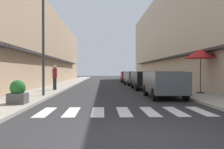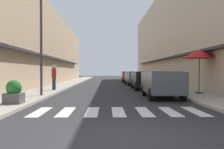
{
  "view_description": "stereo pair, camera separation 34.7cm",
  "coord_description": "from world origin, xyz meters",
  "px_view_note": "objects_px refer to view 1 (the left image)",
  "views": [
    {
      "loc": [
        -0.78,
        -5.37,
        1.48
      ],
      "look_at": [
        0.09,
        17.22,
        1.19
      ],
      "focal_mm": 39.47,
      "sensor_mm": 36.0,
      "label": 1
    },
    {
      "loc": [
        -0.43,
        -5.38,
        1.48
      ],
      "look_at": [
        0.09,
        17.22,
        1.19
      ],
      "focal_mm": 39.47,
      "sensor_mm": 36.0,
      "label": 2
    }
  ],
  "objects_px": {
    "parked_car_distant": "(128,75)",
    "planter_corner": "(18,93)",
    "parked_car_near": "(164,81)",
    "pedestrian_walking_near": "(55,77)",
    "cafe_umbrella": "(201,54)",
    "parked_car_mid": "(144,78)",
    "street_lamp": "(46,34)",
    "parked_car_far": "(134,76)"
  },
  "relations": [
    {
      "from": "cafe_umbrella",
      "to": "street_lamp",
      "type": "bearing_deg",
      "value": -173.36
    },
    {
      "from": "parked_car_far",
      "to": "pedestrian_walking_near",
      "type": "distance_m",
      "value": 10.73
    },
    {
      "from": "street_lamp",
      "to": "pedestrian_walking_near",
      "type": "distance_m",
      "value": 4.83
    },
    {
      "from": "parked_car_distant",
      "to": "planter_corner",
      "type": "distance_m",
      "value": 23.83
    },
    {
      "from": "parked_car_far",
      "to": "cafe_umbrella",
      "type": "height_order",
      "value": "cafe_umbrella"
    },
    {
      "from": "street_lamp",
      "to": "cafe_umbrella",
      "type": "bearing_deg",
      "value": 6.64
    },
    {
      "from": "parked_car_near",
      "to": "planter_corner",
      "type": "bearing_deg",
      "value": -156.65
    },
    {
      "from": "parked_car_far",
      "to": "street_lamp",
      "type": "height_order",
      "value": "street_lamp"
    },
    {
      "from": "planter_corner",
      "to": "pedestrian_walking_near",
      "type": "height_order",
      "value": "pedestrian_walking_near"
    },
    {
      "from": "parked_car_near",
      "to": "parked_car_mid",
      "type": "relative_size",
      "value": 0.9
    },
    {
      "from": "parked_car_mid",
      "to": "street_lamp",
      "type": "height_order",
      "value": "street_lamp"
    },
    {
      "from": "planter_corner",
      "to": "parked_car_distant",
      "type": "bearing_deg",
      "value": 73.02
    },
    {
      "from": "pedestrian_walking_near",
      "to": "parked_car_distant",
      "type": "bearing_deg",
      "value": 18.84
    },
    {
      "from": "parked_car_far",
      "to": "parked_car_mid",
      "type": "bearing_deg",
      "value": -90.0
    },
    {
      "from": "parked_car_near",
      "to": "planter_corner",
      "type": "distance_m",
      "value": 7.59
    },
    {
      "from": "planter_corner",
      "to": "pedestrian_walking_near",
      "type": "xyz_separation_m",
      "value": [
        0.06,
        7.64,
        0.5
      ]
    },
    {
      "from": "parked_car_far",
      "to": "pedestrian_walking_near",
      "type": "height_order",
      "value": "pedestrian_walking_near"
    },
    {
      "from": "cafe_umbrella",
      "to": "parked_car_mid",
      "type": "bearing_deg",
      "value": 119.54
    },
    {
      "from": "pedestrian_walking_near",
      "to": "parked_car_mid",
      "type": "bearing_deg",
      "value": -32.64
    },
    {
      "from": "parked_car_near",
      "to": "street_lamp",
      "type": "height_order",
      "value": "street_lamp"
    },
    {
      "from": "parked_car_near",
      "to": "parked_car_far",
      "type": "relative_size",
      "value": 0.93
    },
    {
      "from": "parked_car_mid",
      "to": "pedestrian_walking_near",
      "type": "xyz_separation_m",
      "value": [
        -6.9,
        -1.72,
        0.16
      ]
    },
    {
      "from": "parked_car_mid",
      "to": "cafe_umbrella",
      "type": "bearing_deg",
      "value": -60.46
    },
    {
      "from": "parked_car_mid",
      "to": "planter_corner",
      "type": "height_order",
      "value": "parked_car_mid"
    },
    {
      "from": "parked_car_far",
      "to": "street_lamp",
      "type": "bearing_deg",
      "value": -118.03
    },
    {
      "from": "parked_car_mid",
      "to": "cafe_umbrella",
      "type": "xyz_separation_m",
      "value": [
        2.69,
        -4.75,
        1.63
      ]
    },
    {
      "from": "parked_car_distant",
      "to": "cafe_umbrella",
      "type": "bearing_deg",
      "value": -81.58
    },
    {
      "from": "parked_car_near",
      "to": "street_lamp",
      "type": "xyz_separation_m",
      "value": [
        -6.56,
        0.53,
        2.68
      ]
    },
    {
      "from": "parked_car_near",
      "to": "parked_car_mid",
      "type": "bearing_deg",
      "value": 90.0
    },
    {
      "from": "cafe_umbrella",
      "to": "planter_corner",
      "type": "height_order",
      "value": "cafe_umbrella"
    },
    {
      "from": "street_lamp",
      "to": "cafe_umbrella",
      "type": "xyz_separation_m",
      "value": [
        9.25,
        1.08,
        -1.05
      ]
    },
    {
      "from": "planter_corner",
      "to": "cafe_umbrella",
      "type": "bearing_deg",
      "value": 25.55
    },
    {
      "from": "parked_car_mid",
      "to": "parked_car_distant",
      "type": "relative_size",
      "value": 1.03
    },
    {
      "from": "street_lamp",
      "to": "pedestrian_walking_near",
      "type": "relative_size",
      "value": 3.17
    },
    {
      "from": "parked_car_far",
      "to": "street_lamp",
      "type": "xyz_separation_m",
      "value": [
        -6.56,
        -12.32,
        2.68
      ]
    },
    {
      "from": "street_lamp",
      "to": "pedestrian_walking_near",
      "type": "bearing_deg",
      "value": 94.7
    },
    {
      "from": "parked_car_mid",
      "to": "street_lamp",
      "type": "xyz_separation_m",
      "value": [
        -6.56,
        -5.83,
        2.68
      ]
    },
    {
      "from": "parked_car_far",
      "to": "parked_car_distant",
      "type": "bearing_deg",
      "value": 90.0
    },
    {
      "from": "street_lamp",
      "to": "pedestrian_walking_near",
      "type": "xyz_separation_m",
      "value": [
        -0.34,
        4.1,
        -2.52
      ]
    },
    {
      "from": "parked_car_near",
      "to": "cafe_umbrella",
      "type": "distance_m",
      "value": 3.54
    },
    {
      "from": "parked_car_far",
      "to": "cafe_umbrella",
      "type": "xyz_separation_m",
      "value": [
        2.69,
        -11.24,
        1.63
      ]
    },
    {
      "from": "parked_car_distant",
      "to": "planter_corner",
      "type": "height_order",
      "value": "parked_car_distant"
    }
  ]
}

